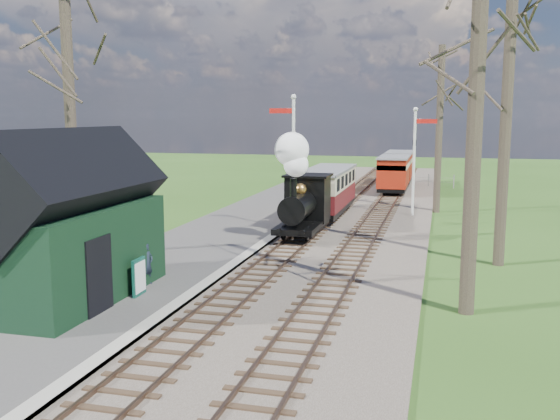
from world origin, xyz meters
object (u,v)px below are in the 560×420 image
at_px(station_shed, 68,226).
at_px(semaphore_near, 292,153).
at_px(coach, 327,189).
at_px(red_carriage_b, 399,167).
at_px(red_carriage_a, 394,173).
at_px(locomotive, 301,193).
at_px(sign_board, 139,277).
at_px(semaphore_far, 416,153).
at_px(bench, 105,285).
at_px(person, 147,264).

distance_m(station_shed, semaphore_near, 12.58).
bearing_deg(coach, red_carriage_b, 80.86).
height_order(coach, red_carriage_a, coach).
distance_m(station_shed, locomotive, 11.43).
xyz_separation_m(coach, sign_board, (-2.55, -15.94, -0.77)).
xyz_separation_m(semaphore_far, locomotive, (-4.39, -7.41, -1.30)).
xyz_separation_m(station_shed, coach, (4.30, 16.65, -0.76)).
relative_size(semaphore_near, sign_board, 5.78).
bearing_deg(semaphore_far, coach, -162.87).
relative_size(station_shed, red_carriage_b, 1.30).
bearing_deg(semaphore_far, red_carriage_a, 100.78).
height_order(station_shed, red_carriage_b, station_shed).
distance_m(semaphore_near, red_carriage_b, 21.20).
distance_m(semaphore_near, locomotive, 2.24).
bearing_deg(bench, sign_board, 40.44).
relative_size(sign_board, bench, 0.68).
xyz_separation_m(red_carriage_a, person, (-5.44, -25.51, -0.59)).
bearing_deg(coach, person, -100.82).
bearing_deg(sign_board, coach, 80.91).
xyz_separation_m(coach, bench, (-3.29, -16.57, -0.89)).
height_order(coach, sign_board, coach).
distance_m(sign_board, person, 1.13).
bearing_deg(station_shed, red_carriage_b, 78.13).
height_order(semaphore_far, sign_board, semaphore_far).
bearing_deg(person, bench, 176.23).
bearing_deg(red_carriage_b, coach, -99.14).
distance_m(station_shed, bench, 1.94).
xyz_separation_m(semaphore_far, bench, (-7.66, -17.92, -2.74)).
distance_m(red_carriage_b, bench, 33.27).
height_order(red_carriage_b, sign_board, red_carriage_b).
bearing_deg(locomotive, sign_board, -104.41).
xyz_separation_m(red_carriage_b, sign_board, (-5.15, -32.10, -0.69)).
xyz_separation_m(station_shed, bench, (1.01, 0.09, -1.66)).
xyz_separation_m(semaphore_near, red_carriage_a, (3.37, 15.32, -2.19)).
distance_m(coach, red_carriage_b, 16.37).
height_order(coach, person, coach).
distance_m(red_carriage_a, red_carriage_b, 5.50).
xyz_separation_m(station_shed, sign_board, (1.75, 0.72, -1.53)).
bearing_deg(station_shed, bench, 4.82).
height_order(semaphore_far, locomotive, semaphore_far).
xyz_separation_m(station_shed, semaphore_near, (3.53, 12.00, 1.35)).
xyz_separation_m(bench, person, (0.45, 1.72, 0.23)).
height_order(semaphore_far, coach, semaphore_far).
xyz_separation_m(semaphore_near, red_carriage_b, (3.37, 20.82, -2.19)).
distance_m(locomotive, bench, 11.10).
distance_m(bench, person, 1.79).
distance_m(semaphore_near, bench, 12.55).
distance_m(semaphore_near, coach, 5.17).
bearing_deg(station_shed, red_carriage_a, 75.83).
bearing_deg(locomotive, semaphore_near, 118.22).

